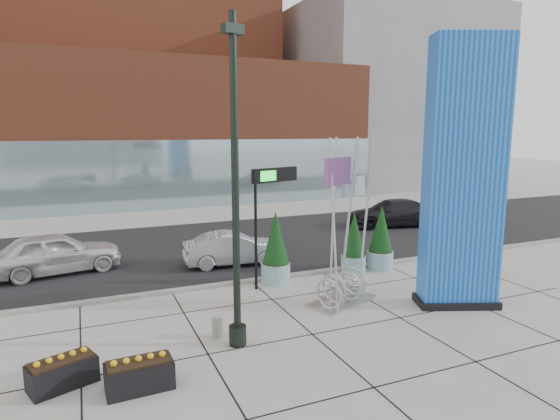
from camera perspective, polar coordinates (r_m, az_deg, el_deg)
name	(u,v)px	position (r m, az deg, el deg)	size (l,w,h in m)	color
ground	(266,327)	(14.07, -1.67, -14.04)	(160.00, 160.00, 0.00)	#9E9991
street_asphalt	(191,248)	(23.19, -10.82, -4.61)	(80.00, 12.00, 0.02)	black
curb_edge	(227,284)	(17.58, -6.53, -8.96)	(80.00, 0.30, 0.12)	gray
tower_podium	(154,133)	(39.41, -15.07, 9.09)	(34.00, 10.00, 11.00)	brown
tower_glass_front	(166,175)	(34.81, -13.71, 4.17)	(34.00, 0.60, 5.00)	#8CA5B2
building_grey_parking	(379,100)	(53.76, 11.99, 13.01)	(20.00, 18.00, 18.00)	slate
blue_pylon	(464,180)	(15.82, 21.48, 3.42)	(2.80, 1.99, 8.53)	blue
lamp_post	(236,217)	(11.98, -5.42, -0.89)	(0.57, 0.47, 8.47)	black
public_art_sculpture	(343,260)	(15.62, 7.68, -6.09)	(2.69, 2.03, 5.48)	silver
concrete_bollard	(217,327)	(13.41, -7.63, -13.93)	(0.31, 0.31, 0.61)	gray
overhead_street_sign	(275,186)	(16.58, -0.62, 2.96)	(1.99, 0.85, 4.33)	black
round_planter_east	(381,239)	(19.70, 12.19, -3.46)	(1.06, 1.06, 2.66)	#8BB7BB
round_planter_mid	(354,244)	(19.01, 8.99, -4.12)	(0.98, 0.98, 2.46)	#8BB7BB
round_planter_west	(276,249)	(17.45, -0.54, -4.82)	(1.09, 1.09, 2.73)	#8BB7BB
box_planter_north	(139,374)	(11.34, -16.77, -18.57)	(1.47, 0.77, 0.79)	black
box_planter_south	(62,371)	(12.04, -25.01, -17.40)	(1.56, 1.15, 0.77)	black
car_white_west	(56,253)	(20.71, -25.69, -4.77)	(1.98, 4.91, 1.67)	silver
car_silver_mid	(234,249)	(20.02, -5.68, -4.75)	(1.47, 4.20, 1.38)	#A8ACB0
car_dark_east	(391,213)	(28.70, 13.43, -0.38)	(2.20, 5.42, 1.57)	black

